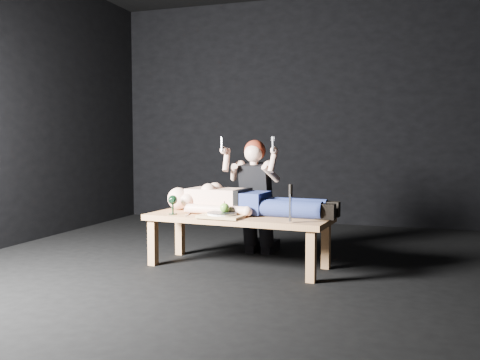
{
  "coord_description": "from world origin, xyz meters",
  "views": [
    {
      "loc": [
        1.38,
        -4.32,
        1.06
      ],
      "look_at": [
        0.03,
        -0.12,
        0.75
      ],
      "focal_mm": 38.35,
      "sensor_mm": 36.0,
      "label": 1
    }
  ],
  "objects": [
    {
      "name": "lying_man",
      "position": [
        0.09,
        -0.06,
        0.58
      ],
      "size": [
        1.6,
        0.62,
        0.26
      ],
      "primitive_type": null,
      "rotation": [
        0.0,
        0.0,
        -0.09
      ],
      "color": "beige",
      "rests_on": "table"
    },
    {
      "name": "spoon_flat",
      "position": [
        0.04,
        -0.3,
        0.45
      ],
      "size": [
        0.13,
        0.12,
        0.01
      ],
      "primitive_type": "cube",
      "rotation": [
        0.0,
        0.0,
        0.84
      ],
      "color": "#B2B2B7",
      "rests_on": "table"
    },
    {
      "name": "serving_tray",
      "position": [
        -0.06,
        -0.34,
        0.46
      ],
      "size": [
        0.39,
        0.3,
        0.02
      ],
      "primitive_type": "cube",
      "rotation": [
        0.0,
        0.0,
        -0.09
      ],
      "color": "tan",
      "rests_on": "table"
    },
    {
      "name": "plate",
      "position": [
        -0.06,
        -0.34,
        0.48
      ],
      "size": [
        0.27,
        0.27,
        0.02
      ],
      "primitive_type": "cylinder",
      "rotation": [
        0.0,
        0.0,
        -0.09
      ],
      "color": "white",
      "rests_on": "serving_tray"
    },
    {
      "name": "carving_knife",
      "position": [
        0.54,
        -0.44,
        0.6
      ],
      "size": [
        0.04,
        0.05,
        0.3
      ],
      "primitive_type": null,
      "rotation": [
        0.0,
        0.0,
        -0.09
      ],
      "color": "#B2B2B7",
      "rests_on": "table"
    },
    {
      "name": "table",
      "position": [
        0.03,
        -0.17,
        0.23
      ],
      "size": [
        1.63,
        0.74,
        0.45
      ],
      "primitive_type": "cube",
      "rotation": [
        0.0,
        0.0,
        -0.09
      ],
      "color": "#B6804D",
      "rests_on": "ground"
    },
    {
      "name": "ground",
      "position": [
        0.0,
        0.0,
        0.0
      ],
      "size": [
        5.0,
        5.0,
        0.0
      ],
      "primitive_type": "plane",
      "color": "black",
      "rests_on": "ground"
    },
    {
      "name": "apple",
      "position": [
        -0.04,
        -0.33,
        0.53
      ],
      "size": [
        0.08,
        0.08,
        0.08
      ],
      "primitive_type": "sphere",
      "color": "#509C2D",
      "rests_on": "plate"
    },
    {
      "name": "kneeling_woman",
      "position": [
        0.05,
        0.38,
        0.57
      ],
      "size": [
        0.65,
        0.72,
        1.13
      ],
      "primitive_type": null,
      "rotation": [
        0.0,
        0.0,
        -0.08
      ],
      "color": "black",
      "rests_on": "ground"
    },
    {
      "name": "back_wall",
      "position": [
        0.0,
        2.5,
        1.5
      ],
      "size": [
        5.0,
        0.0,
        5.0
      ],
      "primitive_type": "plane",
      "rotation": [
        1.57,
        0.0,
        0.0
      ],
      "color": "black",
      "rests_on": "ground"
    },
    {
      "name": "goblet",
      "position": [
        -0.53,
        -0.3,
        0.53
      ],
      "size": [
        0.09,
        0.09,
        0.17
      ],
      "primitive_type": null,
      "rotation": [
        0.0,
        0.0,
        -0.09
      ],
      "color": "black",
      "rests_on": "table"
    },
    {
      "name": "fork_flat",
      "position": [
        -0.39,
        -0.28,
        0.45
      ],
      "size": [
        0.05,
        0.17,
        0.01
      ],
      "primitive_type": "cube",
      "rotation": [
        0.0,
        0.0,
        0.2
      ],
      "color": "#B2B2B7",
      "rests_on": "table"
    },
    {
      "name": "knife_flat",
      "position": [
        0.03,
        -0.38,
        0.45
      ],
      "size": [
        0.04,
        0.17,
        0.01
      ],
      "primitive_type": "cube",
      "rotation": [
        0.0,
        0.0,
        0.14
      ],
      "color": "#B2B2B7",
      "rests_on": "table"
    }
  ]
}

